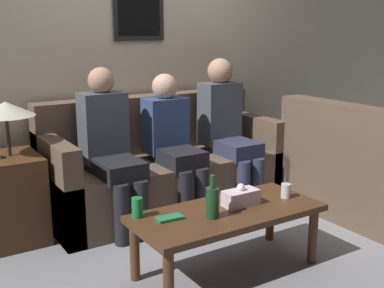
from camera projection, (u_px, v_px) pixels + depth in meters
name	position (u px, v px, depth m)	size (l,w,h in m)	color
ground_plane	(194.00, 225.00, 3.78)	(16.00, 16.00, 0.00)	gray
wall_back	(137.00, 52.00, 4.24)	(9.00, 0.08, 2.60)	beige
couch_main	(163.00, 170.00, 4.11)	(2.00, 0.82, 0.94)	brown
couch_side	(366.00, 176.00, 3.92)	(0.82, 1.29, 0.94)	brown
coffee_table	(227.00, 218.00, 2.99)	(1.21, 0.54, 0.41)	#4C2D19
side_table_with_lamp	(5.00, 192.00, 3.41)	(0.52, 0.51, 1.02)	#4C2D19
wine_bottle	(212.00, 202.00, 2.84)	(0.08, 0.08, 0.26)	#19421E
drinking_glass	(286.00, 191.00, 3.19)	(0.07, 0.07, 0.10)	silver
book_stack	(170.00, 218.00, 2.84)	(0.16, 0.09, 0.02)	#237547
soda_can	(137.00, 208.00, 2.86)	(0.07, 0.07, 0.12)	#197A38
tissue_box	(241.00, 197.00, 3.05)	(0.23, 0.12, 0.15)	silver
person_left	(110.00, 144.00, 3.62)	(0.34, 0.63, 1.22)	black
person_middle	(173.00, 139.00, 3.90)	(0.34, 0.59, 1.15)	black
person_right	(227.00, 125.00, 4.20)	(0.34, 0.62, 1.25)	#2D334C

